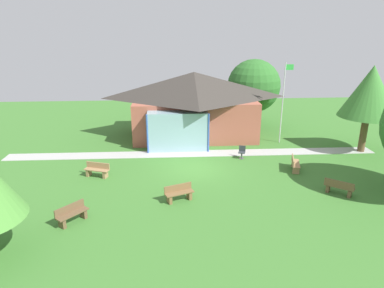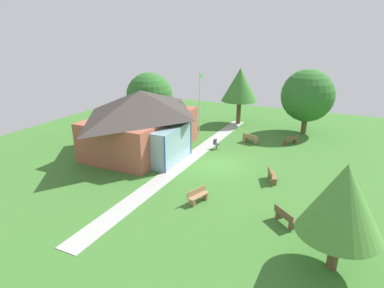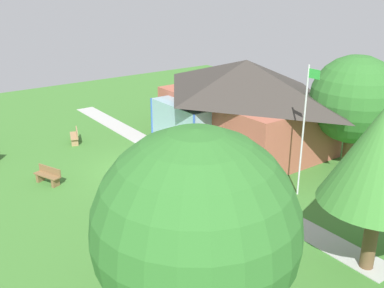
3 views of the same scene
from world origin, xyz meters
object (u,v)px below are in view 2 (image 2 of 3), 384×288
(patio_chair_lawn_spare, at_px, (216,144))
(tree_lawn_corner, at_px, (343,200))
(bench_mid_right, at_px, (251,139))
(tree_behind_pavilion_right, at_px, (149,96))
(bench_lawn_far_right, at_px, (291,140))
(tree_far_east, at_px, (307,96))
(bench_front_center, at_px, (272,176))
(tree_east_hedge, at_px, (240,85))
(bench_front_left, at_px, (285,217))
(pavilion, at_px, (143,120))
(bench_mid_left, at_px, (198,196))
(flagpole, at_px, (200,101))

(patio_chair_lawn_spare, height_order, tree_lawn_corner, tree_lawn_corner)
(bench_mid_right, relative_size, tree_behind_pavilion_right, 0.27)
(bench_lawn_far_right, bearing_deg, tree_far_east, 30.99)
(bench_front_center, bearing_deg, tree_behind_pavilion_right, -138.05)
(bench_lawn_far_right, xyz_separation_m, tree_east_hedge, (4.77, 6.47, 3.89))
(bench_front_left, bearing_deg, bench_front_center, 151.71)
(tree_east_hedge, bearing_deg, pavilion, 157.95)
(pavilion, height_order, bench_lawn_far_right, pavilion)
(patio_chair_lawn_spare, bearing_deg, tree_east_hedge, -156.16)
(bench_lawn_far_right, height_order, tree_east_hedge, tree_east_hedge)
(bench_mid_left, distance_m, tree_behind_pavilion_right, 16.27)
(bench_lawn_far_right, relative_size, bench_mid_left, 0.93)
(tree_east_hedge, bearing_deg, tree_far_east, -94.34)
(bench_mid_right, relative_size, bench_front_center, 1.00)
(tree_east_hedge, bearing_deg, tree_lawn_corner, -152.57)
(bench_mid_right, distance_m, tree_lawn_corner, 16.94)
(pavilion, bearing_deg, tree_east_hedge, -22.05)
(bench_mid_right, xyz_separation_m, patio_chair_lawn_spare, (-2.86, 2.28, 0.01))
(flagpole, xyz_separation_m, tree_behind_pavilion_right, (-1.02, 5.11, 0.22))
(bench_mid_right, bearing_deg, bench_front_left, -50.56)
(flagpole, height_order, bench_front_left, flagpole)
(flagpole, bearing_deg, bench_front_center, -131.96)
(bench_mid_right, bearing_deg, tree_east_hedge, 133.35)
(tree_lawn_corner, bearing_deg, patio_chair_lawn_spare, 39.89)
(flagpole, bearing_deg, patio_chair_lawn_spare, -138.65)
(bench_mid_left, height_order, patio_chair_lawn_spare, patio_chair_lawn_spare)
(patio_chair_lawn_spare, bearing_deg, bench_front_left, 57.63)
(bench_mid_left, relative_size, tree_lawn_corner, 0.32)
(bench_lawn_far_right, xyz_separation_m, patio_chair_lawn_spare, (-4.04, 5.68, 0.01))
(pavilion, xyz_separation_m, patio_chair_lawn_spare, (2.90, -5.53, -2.26))
(bench_lawn_far_right, distance_m, tree_east_hedge, 8.93)
(flagpole, distance_m, tree_east_hedge, 5.79)
(tree_east_hedge, bearing_deg, tree_behind_pavilion_right, 129.49)
(tree_lawn_corner, bearing_deg, tree_far_east, 10.47)
(bench_mid_right, distance_m, bench_front_left, 13.31)
(bench_front_center, relative_size, tree_behind_pavilion_right, 0.26)
(bench_lawn_far_right, relative_size, tree_far_east, 0.23)
(bench_lawn_far_right, distance_m, bench_mid_right, 3.60)
(tree_lawn_corner, bearing_deg, tree_behind_pavilion_right, 51.47)
(bench_lawn_far_right, distance_m, patio_chair_lawn_spare, 6.97)
(tree_far_east, bearing_deg, bench_mid_left, 167.67)
(tree_lawn_corner, bearing_deg, bench_front_left, 43.31)
(bench_front_left, relative_size, tree_lawn_corner, 0.29)
(pavilion, xyz_separation_m, bench_mid_left, (-6.30, -7.96, -2.27))
(patio_chair_lawn_spare, distance_m, tree_far_east, 10.90)
(bench_mid_left, bearing_deg, tree_behind_pavilion_right, -118.33)
(tree_behind_pavilion_right, bearing_deg, flagpole, -78.72)
(tree_lawn_corner, bearing_deg, pavilion, 59.76)
(bench_mid_left, distance_m, tree_lawn_corner, 8.54)
(bench_lawn_far_right, height_order, bench_front_center, same)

